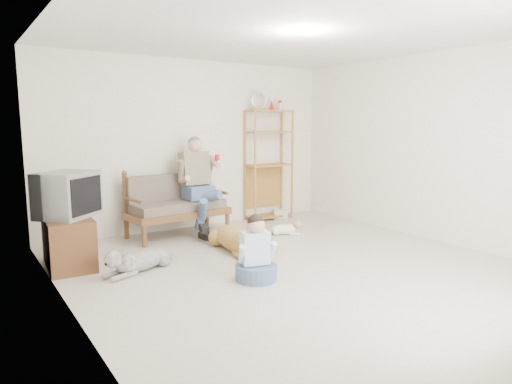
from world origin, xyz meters
TOP-DOWN VIEW (x-y plane):
  - floor at (0.00, 0.00)m, footprint 5.50×5.50m
  - ceiling at (0.00, 0.00)m, footprint 5.50×5.50m
  - wall_back at (0.00, 2.75)m, footprint 5.00×0.00m
  - wall_left at (-2.50, 0.00)m, footprint 0.00×5.50m
  - wall_right at (2.50, 0.00)m, footprint 0.00×5.50m
  - loveseat at (-0.50, 2.37)m, footprint 1.55×0.82m
  - man at (-0.20, 2.14)m, footprint 0.57×0.81m
  - etagere at (1.36, 2.55)m, footprint 0.86×0.37m
  - book_stack at (1.57, 2.48)m, footprint 0.29×0.26m
  - tv_stand at (-2.23, 1.62)m, footprint 0.56×0.93m
  - crt_tv at (-2.20, 1.62)m, footprint 0.82×0.81m
  - wall_outlet at (-1.25, 2.73)m, footprint 0.12×0.02m
  - golden_retriever at (-0.24, 0.99)m, footprint 0.49×1.50m
  - shaggy_dog at (-1.62, 0.97)m, footprint 1.04×0.51m
  - terrier at (0.92, 1.42)m, footprint 0.52×0.40m
  - child at (-0.62, -0.01)m, footprint 0.46×0.46m

SIDE VIEW (x-z plane):
  - floor at x=0.00m, z-range 0.00..0.00m
  - book_stack at x=1.57m, z-range 0.00..0.15m
  - terrier at x=0.92m, z-range -0.02..0.20m
  - shaggy_dog at x=-1.62m, z-range -0.03..0.29m
  - golden_retriever at x=-0.24m, z-range -0.04..0.41m
  - child at x=-0.62m, z-range -0.10..0.63m
  - wall_outlet at x=-1.25m, z-range 0.26..0.34m
  - tv_stand at x=-2.23m, z-range 0.00..0.60m
  - loveseat at x=-0.50m, z-range 0.01..0.96m
  - man at x=-0.20m, z-range 0.03..1.34m
  - crt_tv at x=-2.20m, z-range 0.60..1.14m
  - etagere at x=1.36m, z-range -0.13..2.11m
  - wall_left at x=-2.50m, z-range -1.40..4.10m
  - wall_right at x=2.50m, z-range -1.40..4.10m
  - wall_back at x=0.00m, z-range -1.15..3.85m
  - ceiling at x=0.00m, z-range 2.70..2.70m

